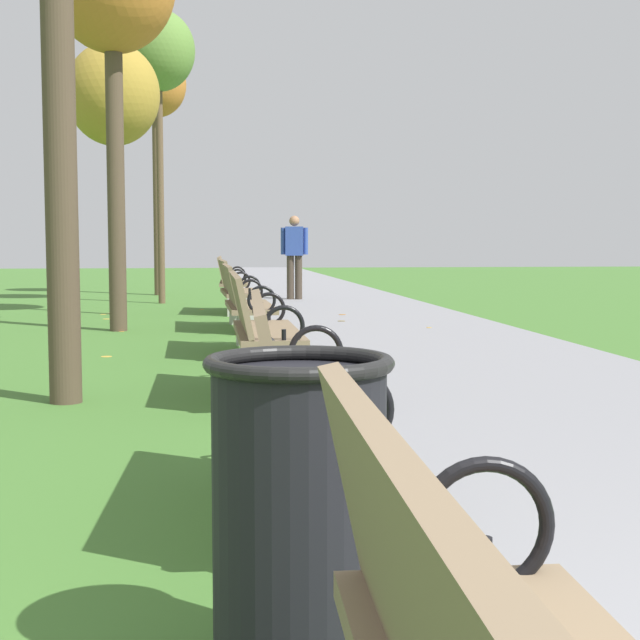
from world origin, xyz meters
name	(u,v)px	position (x,y,z in m)	size (l,w,h in m)	color
paved_walkway	(325,296)	(1.56, 18.00, 0.01)	(3.12, 44.00, 0.02)	gray
park_bench_2	(302,402)	(-0.50, 2.72, 0.49)	(0.54, 1.62, 0.90)	#7A664C
park_bench_3	(260,331)	(-0.50, 5.66, 0.49)	(0.48, 1.60, 0.90)	#7A664C
park_bench_4	(245,306)	(-0.50, 8.33, 0.49)	(0.50, 1.61, 0.90)	#7A664C
park_bench_5	(236,292)	(-0.50, 10.96, 0.49)	(0.52, 1.61, 0.90)	#7A664C
park_bench_6	(231,282)	(-0.50, 13.79, 0.49)	(0.52, 1.61, 0.90)	#7A664C
tree_3	(113,96)	(-2.28, 13.68, 3.37)	(1.43, 1.43, 4.18)	#4C3D2D
tree_4	(158,54)	(-1.71, 16.23, 4.52)	(1.32, 1.32, 5.31)	brown
tree_5	(157,94)	(-1.89, 18.97, 4.25)	(1.25, 1.25, 5.13)	brown
pedestrian_walking	(294,253)	(0.82, 16.85, 0.93)	(0.53, 0.27, 1.62)	#3D3328
trash_bin	(299,518)	(-0.65, 1.38, 0.42)	(0.48, 0.48, 0.84)	black
scattered_leaves	(236,339)	(-0.55, 9.67, 0.01)	(4.85, 18.51, 0.02)	#AD6B23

